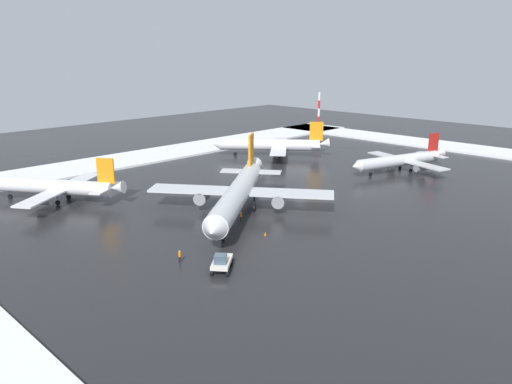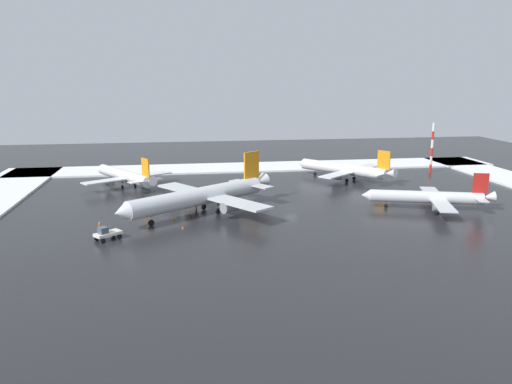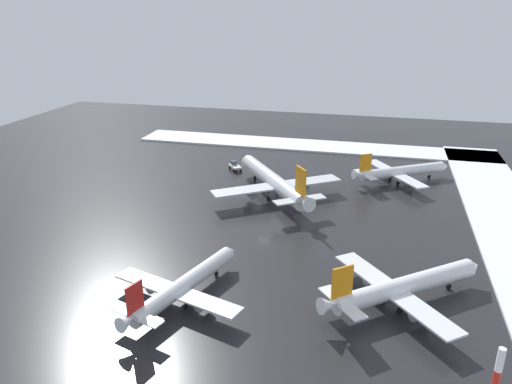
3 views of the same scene
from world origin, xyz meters
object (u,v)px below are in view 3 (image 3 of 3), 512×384
at_px(ground_crew_beside_wing, 264,188).
at_px(traffic_cone_mid_line, 263,186).
at_px(ground_crew_mid_apron, 277,191).
at_px(airplane_parked_starboard, 183,285).
at_px(airplane_distant_tail, 401,171).
at_px(airplane_far_rear, 403,287).
at_px(traffic_cone_near_nose, 238,186).
at_px(airplane_foreground_jet, 274,181).
at_px(pushback_tug, 235,166).
at_px(ground_crew_by_nose_gear, 257,166).

bearing_deg(ground_crew_beside_wing, traffic_cone_mid_line, 43.18).
bearing_deg(ground_crew_beside_wing, ground_crew_mid_apron, -80.45).
height_order(airplane_parked_starboard, ground_crew_beside_wing, airplane_parked_starboard).
relative_size(airplane_distant_tail, ground_crew_mid_apron, 14.96).
relative_size(airplane_far_rear, traffic_cone_near_nose, 46.91).
bearing_deg(traffic_cone_mid_line, ground_crew_mid_apron, -134.20).
xyz_separation_m(airplane_foreground_jet, pushback_tug, (17.22, 14.96, -2.54)).
distance_m(airplane_parked_starboard, airplane_far_rear, 34.14).
xyz_separation_m(airplane_foreground_jet, ground_crew_mid_apron, (1.21, -0.59, -2.85)).
bearing_deg(ground_crew_by_nose_gear, traffic_cone_near_nose, -23.95).
height_order(airplane_parked_starboard, pushback_tug, airplane_parked_starboard).
bearing_deg(pushback_tug, ground_crew_beside_wing, -179.89).
bearing_deg(traffic_cone_near_nose, pushback_tug, 20.07).
xyz_separation_m(airplane_foreground_jet, airplane_far_rear, (-40.66, -29.42, -0.76)).
xyz_separation_m(airplane_parked_starboard, airplane_distant_tail, (66.67, -33.86, 0.14)).
bearing_deg(pushback_tug, ground_crew_by_nose_gear, -109.32).
bearing_deg(ground_crew_beside_wing, traffic_cone_near_nose, 101.88).
distance_m(airplane_far_rear, pushback_tug, 72.96).
bearing_deg(ground_crew_by_nose_gear, airplane_distant_tail, 69.16).
bearing_deg(airplane_distant_tail, ground_crew_mid_apron, 177.00).
height_order(pushback_tug, ground_crew_beside_wing, pushback_tug).
xyz_separation_m(airplane_far_rear, traffic_cone_mid_line, (46.38, 33.48, -2.79)).
bearing_deg(airplane_far_rear, traffic_cone_near_nose, 91.68).
bearing_deg(ground_crew_beside_wing, ground_crew_by_nose_gear, 45.75).
xyz_separation_m(ground_crew_beside_wing, traffic_cone_near_nose, (1.83, 7.17, -0.70)).
bearing_deg(ground_crew_beside_wing, airplane_distant_tail, -37.63).
bearing_deg(ground_crew_mid_apron, airplane_foreground_jet, 106.92).
height_order(airplane_foreground_jet, airplane_far_rear, airplane_foreground_jet).
bearing_deg(airplane_far_rear, ground_crew_by_nose_gear, 82.88).
distance_m(airplane_distant_tail, pushback_tug, 44.99).
height_order(airplane_distant_tail, ground_crew_mid_apron, airplane_distant_tail).
bearing_deg(airplane_parked_starboard, airplane_distant_tail, -9.86).
xyz_separation_m(airplane_foreground_jet, traffic_cone_near_nose, (4.11, 10.18, -3.55)).
bearing_deg(traffic_cone_near_nose, airplane_distant_tail, -70.32).
bearing_deg(ground_crew_beside_wing, airplane_foreground_jet, -100.99).
xyz_separation_m(airplane_parked_starboard, ground_crew_mid_apron, (49.39, -4.46, -1.75)).
distance_m(airplane_foreground_jet, ground_crew_by_nose_gear, 21.49).
distance_m(airplane_foreground_jet, airplane_far_rear, 50.19).
xyz_separation_m(airplane_parked_starboard, airplane_far_rear, (7.53, -33.30, 0.35)).
relative_size(ground_crew_mid_apron, traffic_cone_mid_line, 3.11).
distance_m(pushback_tug, ground_crew_beside_wing, 19.13).
bearing_deg(airplane_parked_starboard, pushback_tug, 26.69).
relative_size(ground_crew_mid_apron, ground_crew_beside_wing, 1.00).
height_order(airplane_foreground_jet, ground_crew_by_nose_gear, airplane_foreground_jet).
distance_m(pushback_tug, ground_crew_mid_apron, 22.32).
bearing_deg(ground_crew_by_nose_gear, traffic_cone_mid_line, 0.52).
relative_size(airplane_far_rear, traffic_cone_mid_line, 46.91).
xyz_separation_m(ground_crew_mid_apron, ground_crew_beside_wing, (1.08, 3.59, 0.00)).
bearing_deg(airplane_foreground_jet, ground_crew_beside_wing, 16.81).
height_order(airplane_foreground_jet, traffic_cone_near_nose, airplane_foreground_jet).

